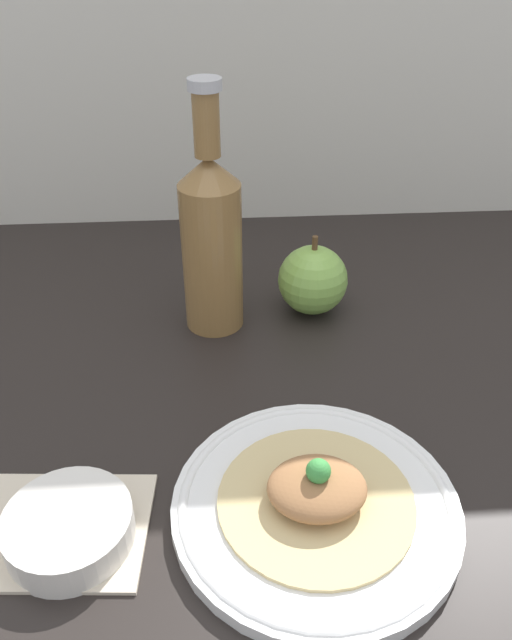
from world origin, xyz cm
name	(u,v)px	position (x,y,z in cm)	size (l,w,h in cm)	color
ground_plane	(253,455)	(0.00, 0.00, -2.00)	(180.00, 110.00, 4.00)	black
plate	(316,506)	(4.97, -9.07, 0.89)	(25.35, 25.35, 1.67)	white
plated_food	(317,492)	(4.97, -9.07, 2.69)	(17.28, 17.28, 5.04)	#D6BC7F
cider_bottle	(211,239)	(-3.51, 21.41, 11.82)	(7.23, 7.23, 29.93)	olive
apple	(313,280)	(9.16, 23.48, 4.48)	(8.94, 8.94, 10.64)	#84B74C
napkin	(60,528)	(-17.18, -9.52, 0.40)	(15.90, 13.00, 0.80)	beige
dipping_bowl	(69,529)	(-15.99, -10.61, 1.63)	(10.77, 10.77, 3.25)	silver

